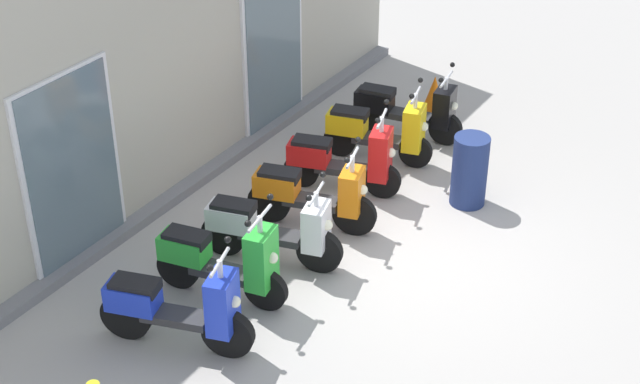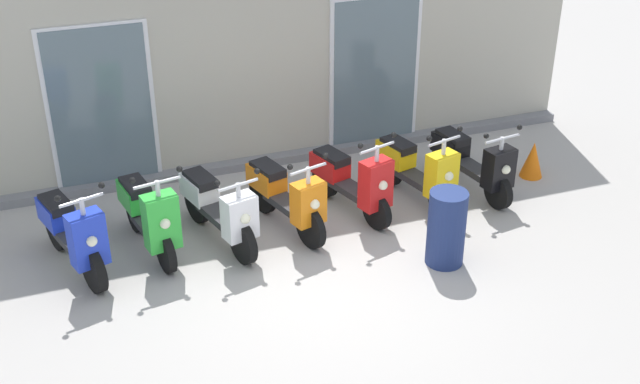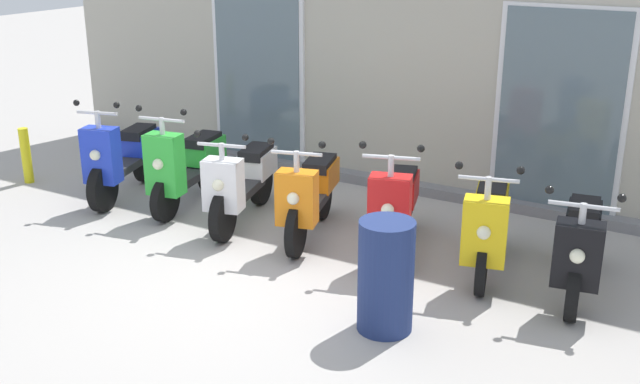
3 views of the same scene
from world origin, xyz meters
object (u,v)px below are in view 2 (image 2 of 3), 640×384
at_px(scooter_red, 352,180).
at_px(scooter_yellow, 417,168).
at_px(scooter_blue, 73,233).
at_px(traffic_cone, 533,159).
at_px(scooter_black, 472,161).
at_px(scooter_white, 218,208).
at_px(trash_bin, 446,228).
at_px(scooter_orange, 286,195).
at_px(scooter_green, 149,215).

distance_m(scooter_red, scooter_yellow, 0.92).
height_order(scooter_blue, scooter_red, scooter_blue).
bearing_deg(traffic_cone, scooter_red, -178.23).
relative_size(scooter_red, scooter_black, 0.92).
xyz_separation_m(scooter_white, trash_bin, (2.36, -1.36, 0.00)).
bearing_deg(trash_bin, scooter_blue, 161.97).
xyz_separation_m(scooter_white, scooter_black, (3.52, 0.11, -0.02)).
height_order(scooter_blue, traffic_cone, scooter_blue).
height_order(scooter_yellow, scooter_black, scooter_yellow).
relative_size(scooter_white, scooter_yellow, 1.12).
bearing_deg(trash_bin, scooter_white, 150.00).
height_order(scooter_blue, scooter_black, scooter_blue).
distance_m(scooter_black, trash_bin, 1.88).
relative_size(scooter_yellow, trash_bin, 1.60).
distance_m(scooter_blue, scooter_red, 3.47).
height_order(scooter_yellow, trash_bin, scooter_yellow).
bearing_deg(scooter_orange, scooter_red, 5.85).
height_order(scooter_white, scooter_orange, scooter_orange).
distance_m(scooter_blue, trash_bin, 4.26).
height_order(traffic_cone, trash_bin, trash_bin).
bearing_deg(scooter_yellow, scooter_black, 0.92).
bearing_deg(scooter_red, scooter_blue, -177.86).
distance_m(scooter_green, scooter_yellow, 3.52).
distance_m(scooter_yellow, scooter_black, 0.83).
bearing_deg(scooter_red, scooter_white, -177.10).
bearing_deg(scooter_yellow, trash_bin, -103.23).
bearing_deg(scooter_orange, trash_bin, -42.03).
distance_m(scooter_orange, scooter_red, 0.93).
xyz_separation_m(scooter_green, scooter_orange, (1.67, -0.05, -0.03)).
height_order(scooter_white, scooter_yellow, scooter_yellow).
height_order(scooter_blue, scooter_white, scooter_blue).
distance_m(scooter_green, trash_bin, 3.48).
relative_size(scooter_yellow, traffic_cone, 2.84).
xyz_separation_m(scooter_blue, trash_bin, (4.05, -1.32, -0.02)).
xyz_separation_m(scooter_green, scooter_yellow, (3.52, 0.05, -0.02)).
distance_m(scooter_blue, scooter_white, 1.70).
distance_m(scooter_white, trash_bin, 2.72).
distance_m(scooter_red, traffic_cone, 2.78).
bearing_deg(scooter_blue, scooter_yellow, 1.78).
relative_size(scooter_blue, scooter_yellow, 1.08).
bearing_deg(scooter_blue, traffic_cone, 1.98).
bearing_deg(scooter_yellow, traffic_cone, 2.44).
distance_m(scooter_green, scooter_red, 2.59).
relative_size(scooter_blue, scooter_white, 0.97).
bearing_deg(traffic_cone, scooter_white, -177.79).
bearing_deg(scooter_yellow, scooter_orange, -176.85).
distance_m(scooter_white, scooter_black, 3.53).
relative_size(scooter_orange, scooter_red, 1.05).
bearing_deg(scooter_red, scooter_black, 0.67).
xyz_separation_m(scooter_red, trash_bin, (0.58, -1.45, -0.02)).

